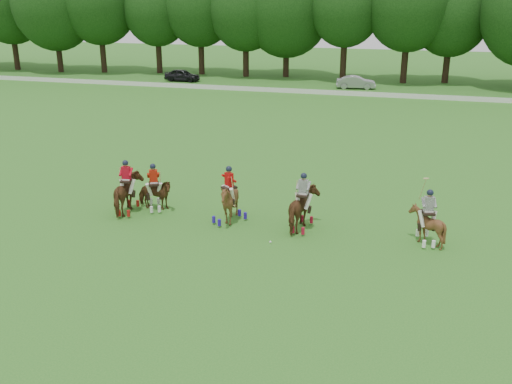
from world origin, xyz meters
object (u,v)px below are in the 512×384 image
(car_left, at_px, (182,75))
(polo_ball, at_px, (270,242))
(polo_stripe_b, at_px, (427,225))
(car_mid, at_px, (356,82))
(polo_red_a, at_px, (128,194))
(polo_stripe_a, at_px, (303,209))
(polo_red_c, at_px, (229,202))
(polo_red_b, at_px, (154,194))

(car_left, relative_size, polo_ball, 44.21)
(car_left, xyz_separation_m, polo_stripe_b, (26.65, -38.47, 0.11))
(car_mid, height_order, polo_red_a, polo_red_a)
(car_left, bearing_deg, polo_stripe_b, -143.92)
(polo_red_a, height_order, polo_stripe_a, polo_stripe_a)
(polo_red_a, bearing_deg, polo_red_c, 1.96)
(polo_red_b, bearing_deg, polo_red_c, -7.66)
(car_left, height_order, polo_stripe_a, polo_stripe_a)
(car_mid, distance_m, polo_red_c, 38.53)
(polo_red_b, height_order, polo_red_c, polo_red_c)
(polo_red_a, bearing_deg, polo_red_b, 34.27)
(polo_red_b, bearing_deg, polo_ball, -19.40)
(car_left, height_order, polo_red_a, polo_red_a)
(polo_red_c, relative_size, polo_stripe_a, 1.02)
(polo_red_a, relative_size, polo_stripe_a, 0.99)
(polo_stripe_a, distance_m, polo_ball, 2.09)
(polo_ball, bearing_deg, polo_red_a, 168.30)
(polo_red_b, relative_size, polo_stripe_b, 0.78)
(polo_red_c, height_order, polo_stripe_a, polo_red_c)
(polo_red_a, xyz_separation_m, polo_stripe_b, (12.68, 0.22, -0.10))
(car_left, xyz_separation_m, polo_red_c, (18.65, -38.52, 0.24))
(car_mid, xyz_separation_m, polo_red_a, (-5.41, -38.68, 0.23))
(polo_red_b, distance_m, polo_stripe_b, 11.72)
(car_left, bearing_deg, polo_stripe_a, -149.10)
(polo_red_b, xyz_separation_m, polo_red_c, (3.70, -0.50, 0.17))
(polo_red_b, bearing_deg, polo_red_a, -145.73)
(car_mid, distance_m, polo_stripe_a, 38.51)
(polo_stripe_b, bearing_deg, car_mid, 100.70)
(polo_red_a, bearing_deg, polo_ball, -11.70)
(car_mid, relative_size, polo_red_c, 1.61)
(polo_red_a, height_order, polo_stripe_b, polo_stripe_b)
(car_left, relative_size, car_mid, 0.99)
(polo_red_b, height_order, polo_stripe_b, polo_stripe_b)
(car_left, distance_m, polo_ball, 45.21)
(car_left, relative_size, polo_stripe_b, 1.45)
(polo_red_b, xyz_separation_m, polo_stripe_b, (11.71, -0.44, 0.03))
(car_left, xyz_separation_m, polo_stripe_a, (21.78, -38.43, 0.22))
(car_left, xyz_separation_m, polo_ball, (20.86, -40.11, -0.63))
(polo_red_a, xyz_separation_m, polo_red_b, (0.97, 0.66, -0.13))
(polo_stripe_b, xyz_separation_m, polo_ball, (-5.79, -1.64, -0.74))
(polo_stripe_a, height_order, polo_stripe_b, polo_stripe_b)
(car_mid, height_order, polo_stripe_b, polo_stripe_b)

